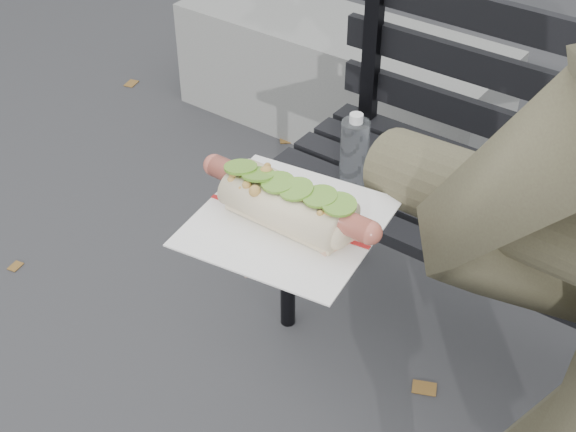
# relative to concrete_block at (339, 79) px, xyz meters

# --- Properties ---
(concrete_block) EXTENTS (1.20, 0.40, 0.40)m
(concrete_block) POSITION_rel_concrete_block_xyz_m (0.00, 0.00, 0.00)
(concrete_block) COLOR slate
(concrete_block) RESTS_ON ground
(held_hotdog) EXTENTS (0.64, 0.31, 0.20)m
(held_hotdog) POSITION_rel_concrete_block_xyz_m (1.18, -1.59, 0.89)
(held_hotdog) COLOR #463F2E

